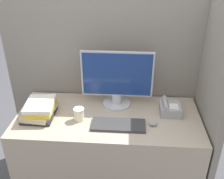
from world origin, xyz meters
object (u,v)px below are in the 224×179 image
object	(u,v)px
monitor	(117,81)
keyboard	(118,125)
book_stack	(40,109)
desk_telephone	(170,108)
coffee_cup	(79,114)
mouse	(153,124)

from	to	relation	value
monitor	keyboard	bearing A→B (deg)	-84.30
book_stack	desk_telephone	world-z (taller)	book_stack
coffee_cup	book_stack	world-z (taller)	book_stack
keyboard	mouse	size ratio (longest dim) A/B	6.33
monitor	mouse	size ratio (longest dim) A/B	9.16
keyboard	coffee_cup	distance (m)	0.31
monitor	book_stack	bearing A→B (deg)	-159.39
monitor	book_stack	world-z (taller)	monitor
coffee_cup	monitor	bearing A→B (deg)	42.19
keyboard	mouse	bearing A→B (deg)	5.19
mouse	coffee_cup	bearing A→B (deg)	176.51
book_stack	desk_telephone	distance (m)	1.01
book_stack	desk_telephone	size ratio (longest dim) A/B	1.72
keyboard	desk_telephone	world-z (taller)	desk_telephone
keyboard	coffee_cup	xyz separation A→B (m)	(-0.30, 0.06, 0.04)
monitor	keyboard	xyz separation A→B (m)	(0.03, -0.30, -0.21)
keyboard	book_stack	xyz separation A→B (m)	(-0.61, 0.09, 0.05)
coffee_cup	keyboard	bearing A→B (deg)	-10.69
monitor	coffee_cup	xyz separation A→B (m)	(-0.27, -0.25, -0.17)
monitor	keyboard	distance (m)	0.37
mouse	desk_telephone	world-z (taller)	desk_telephone
mouse	coffee_cup	world-z (taller)	coffee_cup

